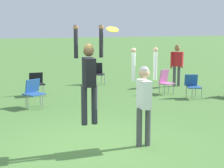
% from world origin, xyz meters
% --- Properties ---
extents(ground_plane, '(120.00, 120.00, 0.00)m').
position_xyz_m(ground_plane, '(0.00, 0.00, 0.00)').
color(ground_plane, '#4C7A38').
extents(person_jumping, '(0.62, 0.48, 1.98)m').
position_xyz_m(person_jumping, '(-0.11, -0.06, 1.59)').
color(person_jumping, '#2D2D38').
rests_on(person_jumping, ground_plane).
extents(person_defending, '(0.59, 0.46, 2.07)m').
position_xyz_m(person_defending, '(1.04, -0.18, 1.09)').
color(person_defending, '#4C4C51').
rests_on(person_defending, ground_plane).
extents(frisbee, '(0.24, 0.23, 0.11)m').
position_xyz_m(frisbee, '(0.38, -0.08, 2.44)').
color(frisbee, yellow).
extents(camping_chair_0, '(0.50, 0.53, 0.81)m').
position_xyz_m(camping_chair_0, '(-0.16, 6.27, 0.49)').
color(camping_chair_0, gray).
rests_on(camping_chair_0, ground_plane).
extents(camping_chair_1, '(0.58, 0.64, 0.88)m').
position_xyz_m(camping_chair_1, '(4.32, 4.97, 0.50)').
color(camping_chair_1, gray).
rests_on(camping_chair_1, ground_plane).
extents(camping_chair_3, '(0.63, 0.69, 0.91)m').
position_xyz_m(camping_chair_3, '(2.66, 7.85, 0.54)').
color(camping_chair_3, gray).
rests_on(camping_chair_3, ground_plane).
extents(camping_chair_4, '(0.58, 0.62, 0.81)m').
position_xyz_m(camping_chair_4, '(4.83, 3.93, 0.47)').
color(camping_chair_4, gray).
rests_on(camping_chair_4, ground_plane).
extents(camping_chair_5, '(0.71, 0.78, 0.85)m').
position_xyz_m(camping_chair_5, '(-0.56, 4.34, 0.51)').
color(camping_chair_5, gray).
rests_on(camping_chair_5, ground_plane).
extents(person_spectator_far, '(0.61, 0.44, 1.71)m').
position_xyz_m(person_spectator_far, '(5.55, 6.27, 1.03)').
color(person_spectator_far, '#4C4C51').
rests_on(person_spectator_far, ground_plane).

